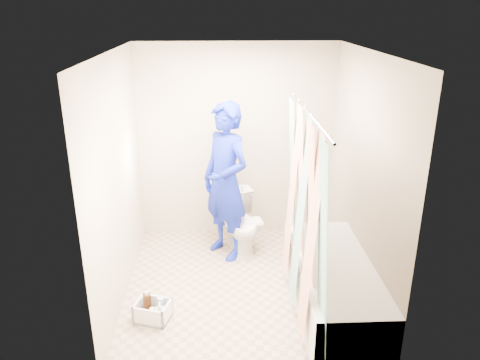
{
  "coord_description": "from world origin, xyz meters",
  "views": [
    {
      "loc": [
        -0.23,
        -4.23,
        2.8
      ],
      "look_at": [
        -0.0,
        0.45,
        1.03
      ],
      "focal_mm": 35.0,
      "sensor_mm": 36.0,
      "label": 1
    }
  ],
  "objects_px": {
    "toilet": "(241,223)",
    "plumber": "(226,182)",
    "cleaning_caddy": "(154,312)",
    "bathtub": "(333,284)"
  },
  "relations": [
    {
      "from": "plumber",
      "to": "cleaning_caddy",
      "type": "relative_size",
      "value": 4.96
    },
    {
      "from": "cleaning_caddy",
      "to": "bathtub",
      "type": "bearing_deg",
      "value": 20.45
    },
    {
      "from": "bathtub",
      "to": "toilet",
      "type": "distance_m",
      "value": 1.47
    },
    {
      "from": "plumber",
      "to": "toilet",
      "type": "bearing_deg",
      "value": 77.71
    },
    {
      "from": "bathtub",
      "to": "toilet",
      "type": "relative_size",
      "value": 2.5
    },
    {
      "from": "bathtub",
      "to": "cleaning_caddy",
      "type": "distance_m",
      "value": 1.72
    },
    {
      "from": "toilet",
      "to": "bathtub",
      "type": "bearing_deg",
      "value": -66.26
    },
    {
      "from": "toilet",
      "to": "plumber",
      "type": "xyz_separation_m",
      "value": [
        -0.18,
        -0.09,
        0.56
      ]
    },
    {
      "from": "toilet",
      "to": "plumber",
      "type": "distance_m",
      "value": 0.6
    },
    {
      "from": "cleaning_caddy",
      "to": "toilet",
      "type": "bearing_deg",
      "value": 72.84
    }
  ]
}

